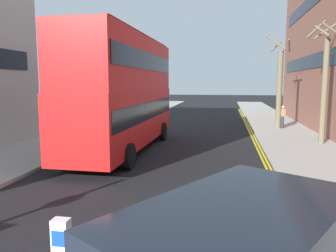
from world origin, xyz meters
TOP-DOWN VIEW (x-y plane):
  - sidewalk_right at (6.50, 16.00)m, footprint 4.00×80.00m
  - sidewalk_left at (-6.50, 16.00)m, footprint 4.00×80.00m
  - kerb_line_outer at (4.40, 14.00)m, footprint 0.10×56.00m
  - kerb_line_inner at (4.24, 14.00)m, footprint 0.10×56.00m
  - double_decker_bus_away at (-2.33, 14.68)m, footprint 2.88×10.83m
  - pedestrian_far at (6.62, 23.49)m, footprint 0.34×0.22m
  - street_tree_near at (6.29, 23.45)m, footprint 1.84×1.90m
  - street_tree_mid at (7.68, 17.71)m, footprint 1.83×1.79m

SIDE VIEW (x-z plane):
  - kerb_line_outer at x=4.40m, z-range 0.00..0.01m
  - kerb_line_inner at x=4.24m, z-range 0.00..0.01m
  - sidewalk_right at x=6.50m, z-range 0.00..0.14m
  - sidewalk_left at x=-6.50m, z-range 0.00..0.14m
  - pedestrian_far at x=6.62m, z-range 0.18..1.80m
  - double_decker_bus_away at x=-2.33m, z-range 0.21..5.85m
  - street_tree_near at x=6.29m, z-range -0.20..6.37m
  - street_tree_mid at x=7.68m, z-range 0.13..6.74m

